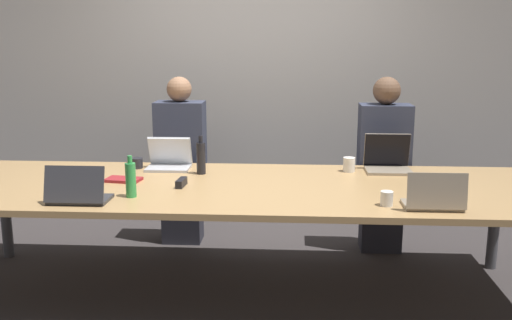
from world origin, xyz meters
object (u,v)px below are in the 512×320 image
Objects in this scene: bottle_far_midleft at (201,157)px; stapler at (181,183)px; cup_near_right at (387,199)px; laptop_far_right at (388,160)px; cup_far_right at (349,165)px; laptop_near_left at (78,192)px; laptop_near_right at (434,198)px; bottle_near_left at (131,179)px; laptop_far_midleft at (169,159)px; person_far_midleft at (181,163)px; person_far_right at (383,168)px; cup_far_midleft at (137,163)px.

stapler is (-0.08, -0.36, -0.09)m from bottle_far_midleft.
laptop_far_right reaches higher than cup_near_right.
laptop_near_left reaches higher than cup_far_right.
laptop_near_right is 1.80m from bottle_near_left.
laptop_far_right is at bearing 25.92° from bottle_near_left.
person_far_midleft is at bearing 90.13° from laptop_far_midleft.
laptop_near_right reaches higher than stapler.
person_far_right is at bearing -3.28° from person_far_midleft.
laptop_far_right is (0.15, 0.91, 0.03)m from cup_near_right.
bottle_far_midleft is at bearing -172.73° from cup_far_right.
cup_far_right is at bearing -128.75° from person_far_right.
cup_far_midleft is 0.33× the size of bottle_far_midleft.
laptop_near_right is at bearing -83.73° from laptop_far_right.
bottle_far_midleft is at bearing 61.92° from bottle_near_left.
cup_far_midleft is 1.92m from cup_near_right.
cup_near_right is (1.47, -1.34, 0.11)m from person_far_midleft.
laptop_far_midleft reaches higher than cup_near_right.
laptop_near_right is at bearing -28.45° from laptop_far_midleft.
laptop_far_right is 0.36m from person_far_right.
person_far_right is 0.51m from cup_far_right.
cup_near_right is 0.93m from laptop_far_right.
laptop_far_midleft is at bearing 1.39° from cup_far_midleft.
cup_near_right is 1.54m from bottle_near_left.
laptop_far_midleft is at bearing 149.13° from cup_near_right.
cup_far_midleft is at bearing 134.63° from stapler.
person_far_midleft is at bearing -104.02° from laptop_near_left.
bottle_far_midleft is at bearing 149.06° from cup_near_right.
cup_near_right is 0.33× the size of bottle_near_left.
person_far_midleft is 1.44m from laptop_near_left.
person_far_midleft is at bearing 86.85° from bottle_near_left.
cup_far_right is 1.24m from stapler.
cup_far_midleft is 1.07× the size of cup_near_right.
laptop_far_right is (1.35, 0.19, -0.04)m from bottle_far_midleft.
stapler is at bearing -78.94° from person_far_midleft.
bottle_far_midleft is at bearing -128.34° from laptop_near_left.
laptop_near_left is (-0.35, -0.93, -0.00)m from laptop_far_midleft.
bottle_far_midleft is at bearing -28.06° from laptop_near_right.
person_far_midleft is 2.22m from laptop_near_right.
person_far_midleft is 1.65m from person_far_right.
cup_far_right is (1.07, 0.14, -0.07)m from bottle_far_midleft.
person_far_right is at bearing 85.76° from laptop_far_right.
person_far_midleft is 4.18× the size of laptop_near_right.
cup_far_midleft reaches higher than stapler.
laptop_near_left is at bearing -151.94° from bottle_near_left.
stapler is (-1.28, 0.36, -0.02)m from cup_near_right.
bottle_far_midleft is 0.79× the size of laptop_near_left.
stapler is at bearing -102.08° from bottle_far_midleft.
bottle_near_left is at bearing 176.57° from cup_near_right.
bottle_far_midleft is 1.65m from laptop_near_right.
cup_far_midleft is 0.36× the size of bottle_near_left.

